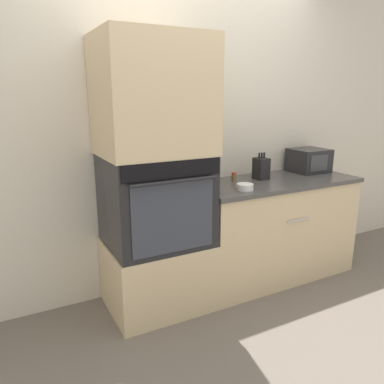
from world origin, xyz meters
TOP-DOWN VIEW (x-y plane):
  - ground_plane at (0.00, 0.00)m, footprint 12.00×12.00m
  - wall_back at (0.00, 0.63)m, footprint 8.00×0.05m
  - oven_cabinet_base at (-0.37, 0.30)m, footprint 0.73×0.60m
  - wall_oven at (-0.37, 0.30)m, footprint 0.71×0.64m
  - oven_cabinet_upper at (-0.37, 0.30)m, footprint 0.73×0.60m
  - counter_unit at (0.72, 0.30)m, footprint 1.46×0.63m
  - microwave at (1.22, 0.42)m, footprint 0.33×0.30m
  - knife_block at (0.63, 0.37)m, footprint 0.10×0.12m
  - bowl at (0.29, 0.13)m, footprint 0.13×0.13m
  - condiment_jar_near at (0.75, 0.43)m, footprint 0.04×0.04m
  - condiment_jar_mid at (0.39, 0.43)m, footprint 0.04×0.04m

SIDE VIEW (x-z plane):
  - ground_plane at x=0.00m, z-range 0.00..0.00m
  - oven_cabinet_base at x=-0.37m, z-range 0.00..0.51m
  - counter_unit at x=0.72m, z-range 0.00..0.87m
  - wall_oven at x=-0.37m, z-range 0.51..1.17m
  - bowl at x=0.29m, z-range 0.87..0.92m
  - condiment_jar_mid at x=0.39m, z-range 0.87..0.94m
  - condiment_jar_near at x=0.75m, z-range 0.87..0.95m
  - knife_block at x=0.63m, z-range 0.85..1.08m
  - microwave at x=1.22m, z-range 0.87..1.09m
  - wall_back at x=0.00m, z-range 0.00..2.50m
  - oven_cabinet_upper at x=-0.37m, z-range 1.17..1.95m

